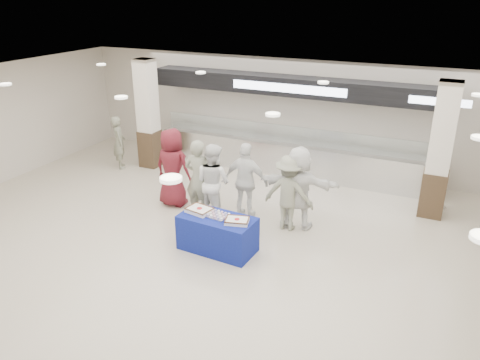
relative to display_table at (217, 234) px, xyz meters
The scene contains 15 objects.
ground 0.73m from the display_table, 101.56° to the right, with size 14.00×14.00×0.00m, color beige.
serving_line 4.84m from the display_table, 91.48° to the left, with size 8.70×0.85×2.80m.
column_left 5.58m from the display_table, 139.05° to the left, with size 0.55×0.55×3.20m.
column_right 5.40m from the display_table, 42.75° to the left, with size 0.55×0.55×3.20m.
display_table is the anchor object (origin of this frame).
sheet_cake_left 0.62m from the display_table, behind, with size 0.57×0.48×0.10m.
sheet_cake_right 0.63m from the display_table, ahead, with size 0.53×0.46×0.10m.
cupcake_tray 0.41m from the display_table, 128.37° to the left, with size 0.47×0.38×0.07m.
civilian_maroon 2.58m from the display_table, 142.95° to the left, with size 0.96×0.62×1.96m, color maroon.
soldier_a 1.75m from the display_table, 132.32° to the left, with size 0.69×0.45×1.89m, color gray.
chef_tall 1.59m from the display_table, 120.73° to the left, with size 0.88×0.69×1.82m, color white.
chef_short 1.72m from the display_table, 93.11° to the left, with size 1.07×0.44×1.82m, color white.
soldier_b 1.87m from the display_table, 56.35° to the left, with size 1.12×0.64×1.73m, color gray.
civilian_white 2.10m from the display_table, 54.82° to the left, with size 1.78×0.57×1.92m, color white.
soldier_bg 5.76m from the display_table, 147.81° to the left, with size 0.58×0.38×1.58m, color gray.
Camera 1 is at (4.09, -6.85, 5.05)m, focal length 35.00 mm.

